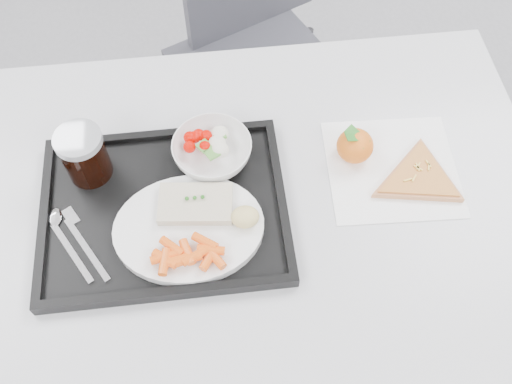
{
  "coord_description": "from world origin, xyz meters",
  "views": [
    {
      "loc": [
        -0.03,
        -0.24,
        1.68
      ],
      "look_at": [
        0.04,
        0.31,
        0.77
      ],
      "focal_mm": 40.0,
      "sensor_mm": 36.0,
      "label": 1
    }
  ],
  "objects_px": {
    "dinner_plate": "(189,228)",
    "pizza_slice": "(419,178)",
    "salad_bowl": "(212,151)",
    "cola_glass": "(84,154)",
    "tangerine": "(355,146)",
    "chair": "(256,30)",
    "tray": "(165,210)",
    "table": "(238,220)"
  },
  "relations": [
    {
      "from": "dinner_plate",
      "to": "tray",
      "type": "bearing_deg",
      "value": 130.4
    },
    {
      "from": "table",
      "to": "pizza_slice",
      "type": "bearing_deg",
      "value": 1.61
    },
    {
      "from": "salad_bowl",
      "to": "pizza_slice",
      "type": "xyz_separation_m",
      "value": [
        0.39,
        -0.09,
        -0.03
      ]
    },
    {
      "from": "tangerine",
      "to": "cola_glass",
      "type": "bearing_deg",
      "value": 178.58
    },
    {
      "from": "salad_bowl",
      "to": "cola_glass",
      "type": "xyz_separation_m",
      "value": [
        -0.23,
        -0.0,
        0.03
      ]
    },
    {
      "from": "dinner_plate",
      "to": "cola_glass",
      "type": "height_order",
      "value": "cola_glass"
    },
    {
      "from": "table",
      "to": "pizza_slice",
      "type": "relative_size",
      "value": 4.7
    },
    {
      "from": "table",
      "to": "tangerine",
      "type": "xyz_separation_m",
      "value": [
        0.24,
        0.08,
        0.1
      ]
    },
    {
      "from": "chair",
      "to": "pizza_slice",
      "type": "xyz_separation_m",
      "value": [
        0.24,
        -0.68,
        0.22
      ]
    },
    {
      "from": "tray",
      "to": "dinner_plate",
      "type": "bearing_deg",
      "value": -49.6
    },
    {
      "from": "dinner_plate",
      "to": "pizza_slice",
      "type": "distance_m",
      "value": 0.45
    },
    {
      "from": "tangerine",
      "to": "pizza_slice",
      "type": "bearing_deg",
      "value": -32.19
    },
    {
      "from": "dinner_plate",
      "to": "tangerine",
      "type": "relative_size",
      "value": 3.01
    },
    {
      "from": "table",
      "to": "chair",
      "type": "bearing_deg",
      "value": 80.39
    },
    {
      "from": "dinner_plate",
      "to": "tangerine",
      "type": "height_order",
      "value": "tangerine"
    },
    {
      "from": "salad_bowl",
      "to": "cola_glass",
      "type": "bearing_deg",
      "value": -179.05
    },
    {
      "from": "chair",
      "to": "salad_bowl",
      "type": "bearing_deg",
      "value": -104.54
    },
    {
      "from": "salad_bowl",
      "to": "cola_glass",
      "type": "distance_m",
      "value": 0.24
    },
    {
      "from": "table",
      "to": "chair",
      "type": "xyz_separation_m",
      "value": [
        0.12,
        0.69,
        -0.15
      ]
    },
    {
      "from": "table",
      "to": "chair",
      "type": "distance_m",
      "value": 0.71
    },
    {
      "from": "tangerine",
      "to": "pizza_slice",
      "type": "distance_m",
      "value": 0.14
    },
    {
      "from": "salad_bowl",
      "to": "pizza_slice",
      "type": "bearing_deg",
      "value": -12.73
    },
    {
      "from": "dinner_plate",
      "to": "tangerine",
      "type": "distance_m",
      "value": 0.36
    },
    {
      "from": "pizza_slice",
      "to": "salad_bowl",
      "type": "bearing_deg",
      "value": 167.27
    },
    {
      "from": "tray",
      "to": "tangerine",
      "type": "relative_size",
      "value": 5.02
    },
    {
      "from": "tangerine",
      "to": "chair",
      "type": "bearing_deg",
      "value": 101.45
    },
    {
      "from": "salad_bowl",
      "to": "pizza_slice",
      "type": "distance_m",
      "value": 0.4
    },
    {
      "from": "chair",
      "to": "cola_glass",
      "type": "bearing_deg",
      "value": -123.15
    },
    {
      "from": "salad_bowl",
      "to": "tangerine",
      "type": "xyz_separation_m",
      "value": [
        0.27,
        -0.02,
        -0.0
      ]
    },
    {
      "from": "cola_glass",
      "to": "tangerine",
      "type": "relative_size",
      "value": 1.2
    },
    {
      "from": "table",
      "to": "chair",
      "type": "relative_size",
      "value": 1.29
    },
    {
      "from": "chair",
      "to": "pizza_slice",
      "type": "relative_size",
      "value": 3.64
    },
    {
      "from": "salad_bowl",
      "to": "dinner_plate",
      "type": "bearing_deg",
      "value": -109.46
    },
    {
      "from": "salad_bowl",
      "to": "tangerine",
      "type": "relative_size",
      "value": 1.7
    },
    {
      "from": "chair",
      "to": "dinner_plate",
      "type": "relative_size",
      "value": 3.44
    },
    {
      "from": "chair",
      "to": "tangerine",
      "type": "distance_m",
      "value": 0.66
    },
    {
      "from": "table",
      "to": "dinner_plate",
      "type": "relative_size",
      "value": 4.44
    },
    {
      "from": "chair",
      "to": "dinner_plate",
      "type": "distance_m",
      "value": 0.81
    },
    {
      "from": "cola_glass",
      "to": "pizza_slice",
      "type": "bearing_deg",
      "value": -7.67
    },
    {
      "from": "cola_glass",
      "to": "chair",
      "type": "bearing_deg",
      "value": 56.85
    },
    {
      "from": "tray",
      "to": "pizza_slice",
      "type": "bearing_deg",
      "value": 1.73
    },
    {
      "from": "dinner_plate",
      "to": "salad_bowl",
      "type": "distance_m",
      "value": 0.16
    }
  ]
}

